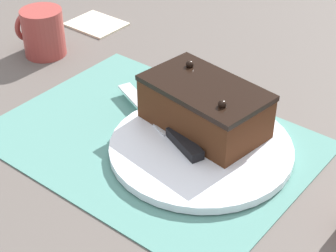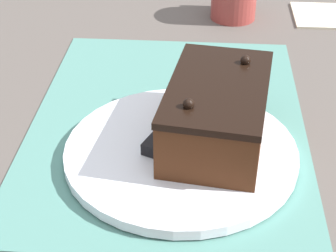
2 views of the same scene
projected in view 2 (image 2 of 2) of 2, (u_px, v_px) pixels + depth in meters
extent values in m
plane|color=#544C47|center=(168.00, 122.00, 0.71)|extent=(3.00, 3.00, 0.00)
cube|color=slate|center=(168.00, 121.00, 0.71)|extent=(0.46, 0.34, 0.00)
cylinder|color=white|center=(181.00, 152.00, 0.64)|extent=(0.26, 0.26, 0.01)
cube|color=#472614|center=(217.00, 114.00, 0.63)|extent=(0.19, 0.13, 0.06)
cube|color=black|center=(219.00, 87.00, 0.61)|extent=(0.20, 0.13, 0.01)
sphere|color=black|center=(189.00, 104.00, 0.57)|extent=(0.01, 0.01, 0.01)
sphere|color=black|center=(246.00, 61.00, 0.65)|extent=(0.01, 0.01, 0.01)
cube|color=black|center=(162.00, 135.00, 0.64)|extent=(0.08, 0.05, 0.01)
cube|color=#B7BABF|center=(203.00, 92.00, 0.73)|extent=(0.16, 0.08, 0.00)
cube|color=beige|center=(319.00, 14.00, 0.98)|extent=(0.11, 0.09, 0.01)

